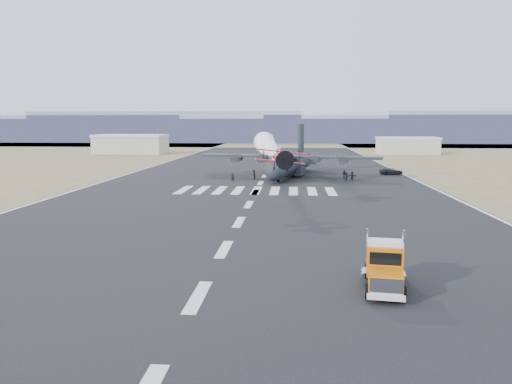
# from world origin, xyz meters

# --- Properties ---
(ground) EXTENTS (500.00, 500.00, 0.00)m
(ground) POSITION_xyz_m (0.00, 0.00, 0.00)
(ground) COLOR black
(ground) RESTS_ON ground
(scrub_far) EXTENTS (500.00, 80.00, 0.00)m
(scrub_far) POSITION_xyz_m (0.00, 230.00, 0.00)
(scrub_far) COLOR olive
(scrub_far) RESTS_ON ground
(runway_markings) EXTENTS (60.00, 260.00, 0.01)m
(runway_markings) POSITION_xyz_m (0.00, 60.00, 0.01)
(runway_markings) COLOR silver
(runway_markings) RESTS_ON ground
(ridge_seg_b) EXTENTS (150.00, 50.00, 15.00)m
(ridge_seg_b) POSITION_xyz_m (-130.00, 260.00, 7.50)
(ridge_seg_b) COLOR #8288A5
(ridge_seg_b) RESTS_ON ground
(ridge_seg_c) EXTENTS (150.00, 50.00, 17.00)m
(ridge_seg_c) POSITION_xyz_m (-65.00, 260.00, 8.50)
(ridge_seg_c) COLOR #8288A5
(ridge_seg_c) RESTS_ON ground
(ridge_seg_d) EXTENTS (150.00, 50.00, 13.00)m
(ridge_seg_d) POSITION_xyz_m (0.00, 260.00, 6.50)
(ridge_seg_d) COLOR #8288A5
(ridge_seg_d) RESTS_ON ground
(ridge_seg_e) EXTENTS (150.00, 50.00, 15.00)m
(ridge_seg_e) POSITION_xyz_m (65.00, 260.00, 7.50)
(ridge_seg_e) COLOR #8288A5
(ridge_seg_e) RESTS_ON ground
(hangar_left) EXTENTS (24.50, 14.50, 6.70)m
(hangar_left) POSITION_xyz_m (-52.00, 145.00, 3.41)
(hangar_left) COLOR #AAA797
(hangar_left) RESTS_ON ground
(hangar_right) EXTENTS (20.50, 12.50, 5.90)m
(hangar_right) POSITION_xyz_m (46.00, 150.00, 3.01)
(hangar_right) COLOR #AAA797
(hangar_right) RESTS_ON ground
(semi_truck) EXTENTS (3.18, 7.42, 3.27)m
(semi_truck) POSITION_xyz_m (12.03, 2.59, 1.61)
(semi_truck) COLOR black
(semi_truck) RESTS_ON ground
(aerobatic_biplane) EXTENTS (6.69, 6.01, 2.84)m
(aerobatic_biplane) POSITION_xyz_m (4.33, 33.30, 6.49)
(aerobatic_biplane) COLOR red
(smoke_trail) EXTENTS (6.75, 40.77, 4.18)m
(smoke_trail) POSITION_xyz_m (0.64, 66.26, 6.80)
(smoke_trail) COLOR white
(transport_aircraft) EXTENTS (36.76, 30.08, 10.66)m
(transport_aircraft) POSITION_xyz_m (5.47, 72.70, 2.75)
(transport_aircraft) COLOR #1C232A
(transport_aircraft) RESTS_ON ground
(support_vehicle) EXTENTS (5.14, 3.15, 1.33)m
(support_vehicle) POSITION_xyz_m (26.78, 77.47, 0.66)
(support_vehicle) COLOR black
(support_vehicle) RESTS_ON ground
(crew_a) EXTENTS (0.77, 0.71, 1.73)m
(crew_a) POSITION_xyz_m (1.56, 64.64, 0.86)
(crew_a) COLOR black
(crew_a) RESTS_ON ground
(crew_b) EXTENTS (0.67, 0.97, 1.87)m
(crew_b) POSITION_xyz_m (-1.73, 66.34, 0.93)
(crew_b) COLOR black
(crew_b) RESTS_ON ground
(crew_c) EXTENTS (0.97, 1.12, 1.59)m
(crew_c) POSITION_xyz_m (16.15, 65.13, 0.80)
(crew_c) COLOR black
(crew_c) RESTS_ON ground
(crew_d) EXTENTS (1.07, 0.83, 1.63)m
(crew_d) POSITION_xyz_m (16.07, 69.74, 0.82)
(crew_d) COLOR black
(crew_d) RESTS_ON ground
(crew_e) EXTENTS (0.56, 0.87, 1.74)m
(crew_e) POSITION_xyz_m (2.74, 68.42, 0.87)
(crew_e) COLOR black
(crew_e) RESTS_ON ground
(crew_f) EXTENTS (1.80, 1.09, 1.84)m
(crew_f) POSITION_xyz_m (16.99, 64.33, 0.92)
(crew_f) COLOR black
(crew_f) RESTS_ON ground
(crew_g) EXTENTS (0.70, 0.63, 1.59)m
(crew_g) POSITION_xyz_m (-5.35, 61.88, 0.80)
(crew_g) COLOR black
(crew_g) RESTS_ON ground
(crew_h) EXTENTS (0.83, 0.91, 1.59)m
(crew_h) POSITION_xyz_m (15.90, 65.64, 0.79)
(crew_h) COLOR black
(crew_h) RESTS_ON ground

